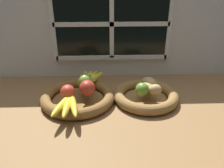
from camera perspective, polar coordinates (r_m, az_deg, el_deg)
ground_plane at (r=108.56cm, az=0.49°, el=-4.57°), size 140.00×90.00×3.00cm
back_wall at (r=125.83cm, az=-0.11°, el=14.18°), size 140.00×4.60×55.00cm
fruit_bowl_left at (r=105.81cm, az=-8.88°, el=-3.40°), size 35.18×35.18×5.00cm
fruit_bowl_right at (r=106.90cm, az=8.78°, el=-3.06°), size 31.21×31.21×5.00cm
apple_green_back at (r=106.11cm, az=-7.04°, el=0.71°), size 7.45×7.45×7.45cm
apple_red_front at (r=98.83cm, az=-11.50°, el=-1.98°), size 6.44×6.44×6.44cm
apple_red_right at (r=99.85cm, az=-6.47°, el=-1.02°), size 7.27×7.27×7.27cm
banana_bunch_front at (r=92.79cm, az=-11.47°, el=-5.24°), size 12.06×19.87×2.85cm
banana_bunch_back at (r=114.29cm, az=-5.93°, el=1.46°), size 12.44×19.58×2.97cm
potato_large at (r=104.70cm, az=8.96°, el=-0.80°), size 8.81×7.95×4.13cm
potato_small at (r=102.27cm, az=11.19°, el=-1.41°), size 6.33×5.22×4.96cm
potato_back at (r=109.05cm, az=9.63°, el=0.53°), size 9.25×8.45×4.94cm
lime_near at (r=100.13cm, az=7.87°, el=-1.37°), size 6.19×6.19×6.19cm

